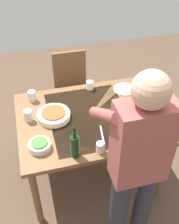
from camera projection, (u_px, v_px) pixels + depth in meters
ground_plane at (90, 169)px, 3.00m from camera, size 6.00×6.00×0.00m
dining_table at (90, 123)px, 2.56m from camera, size 1.31×1.04×0.77m
chair_near at (72, 84)px, 3.34m from camera, size 0.40×0.40×0.91m
person_server at (137, 164)px, 1.83m from camera, size 0.42×0.61×1.69m
wine_bottle at (75, 145)px, 2.08m from camera, size 0.07×0.07×0.30m
wine_glass_left at (136, 107)px, 2.45m from camera, size 0.07×0.07×0.15m
water_cup_near_left at (90, 85)px, 2.83m from camera, size 0.08×0.08×0.09m
water_cup_near_right at (32, 96)px, 2.67m from camera, size 0.08×0.08×0.10m
water_cup_far_left at (28, 116)px, 2.44m from camera, size 0.07×0.07×0.11m
water_cup_far_right at (100, 147)px, 2.15m from camera, size 0.07×0.07×0.09m
serving_bowl_pasta at (54, 115)px, 2.48m from camera, size 0.30×0.30×0.07m
side_bowl_salad at (40, 145)px, 2.19m from camera, size 0.18×0.18×0.07m
dinner_plate_near at (125, 89)px, 2.84m from camera, size 0.23×0.23×0.01m
dinner_plate_far at (154, 129)px, 2.37m from camera, size 0.23×0.23×0.01m
table_knife at (102, 134)px, 2.33m from camera, size 0.04×0.20×0.00m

